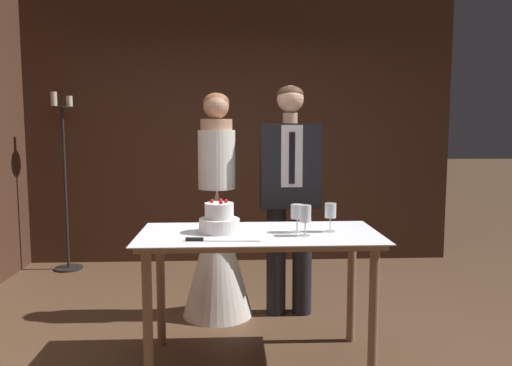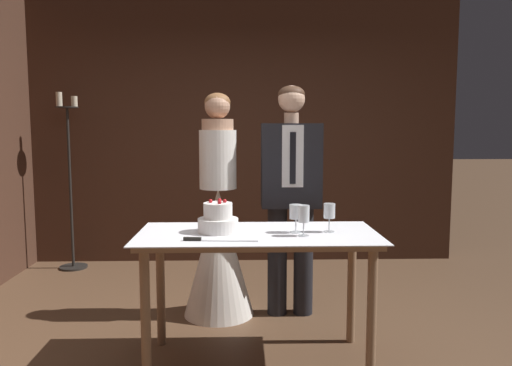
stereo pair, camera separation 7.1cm
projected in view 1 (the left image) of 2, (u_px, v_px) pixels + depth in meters
name	position (u px, v px, depth m)	size (l,w,h in m)	color
ground_plane	(240.00, 366.00, 3.03)	(40.00, 40.00, 0.00)	brown
wall_back	(235.00, 130.00, 5.37)	(4.64, 0.12, 2.85)	#472B1E
cake_table	(259.00, 249.00, 3.03)	(1.46, 0.70, 0.81)	#8E6B4C
tiered_cake	(219.00, 220.00, 3.03)	(0.25, 0.25, 0.20)	white
cake_knife	(208.00, 240.00, 2.79)	(0.42, 0.05, 0.02)	silver
wine_glass_near	(305.00, 215.00, 2.92)	(0.07, 0.07, 0.18)	silver
wine_glass_middle	(297.00, 212.00, 3.02)	(0.08, 0.08, 0.17)	silver
wine_glass_far	(330.00, 212.00, 3.04)	(0.07, 0.07, 0.18)	silver
bride	(217.00, 236.00, 3.81)	(0.54, 0.54, 1.70)	white
groom	(290.00, 188.00, 3.80)	(0.45, 0.25, 1.76)	black
candle_stand	(65.00, 189.00, 5.04)	(0.28, 0.28, 1.80)	black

